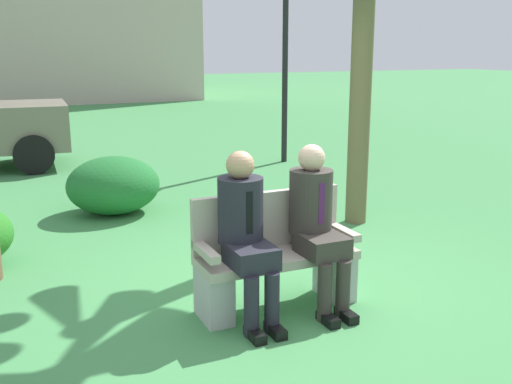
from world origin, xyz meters
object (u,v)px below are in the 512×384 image
object	(u,v)px
shrub_near_bench	(113,185)
street_lamp	(285,39)
seated_man_left	(245,228)
park_bench	(274,259)
seated_man_right	(316,218)

from	to	relation	value
shrub_near_bench	street_lamp	distance (m)	4.48
seated_man_left	shrub_near_bench	world-z (taller)	seated_man_left
park_bench	seated_man_right	world-z (taller)	seated_man_right
shrub_near_bench	street_lamp	world-z (taller)	street_lamp
seated_man_right	park_bench	bearing A→B (deg)	158.32
seated_man_right	street_lamp	distance (m)	6.30
seated_man_left	seated_man_right	xyz separation A→B (m)	(0.60, 0.00, 0.00)
park_bench	shrub_near_bench	bearing A→B (deg)	100.64
park_bench	seated_man_left	bearing A→B (deg)	-158.18
park_bench	seated_man_right	distance (m)	0.46
shrub_near_bench	seated_man_left	bearing A→B (deg)	-84.70
park_bench	shrub_near_bench	distance (m)	3.31
shrub_near_bench	street_lamp	xyz separation A→B (m)	(3.47, 2.20, 1.78)
seated_man_right	shrub_near_bench	distance (m)	3.51
park_bench	shrub_near_bench	world-z (taller)	park_bench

